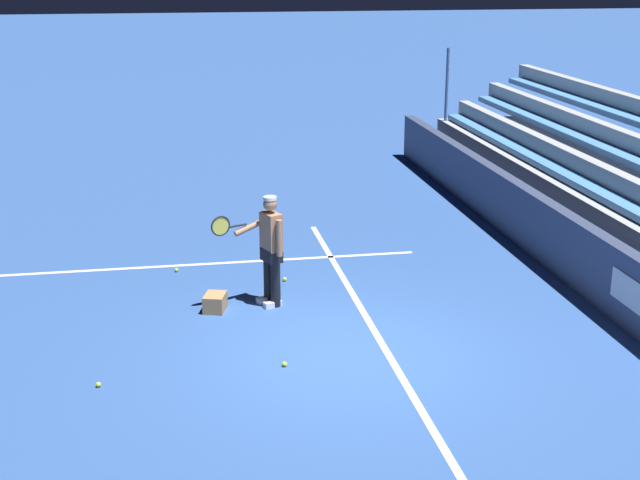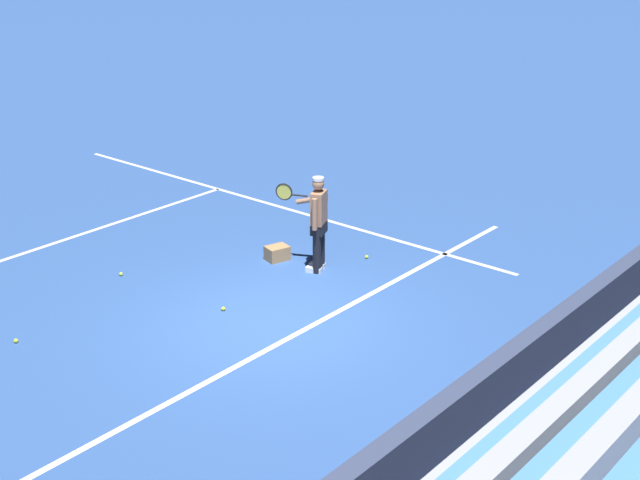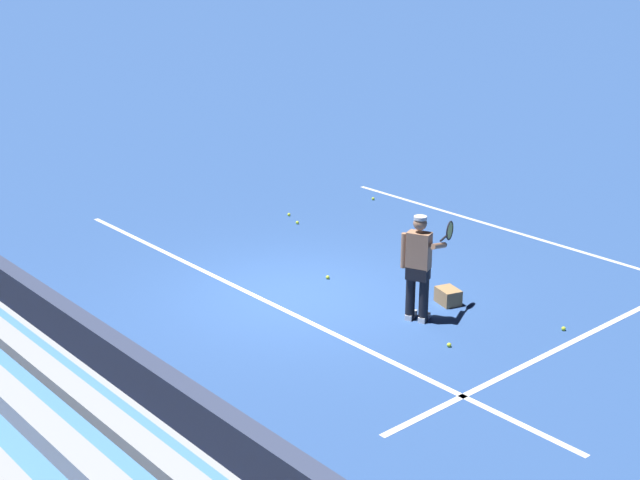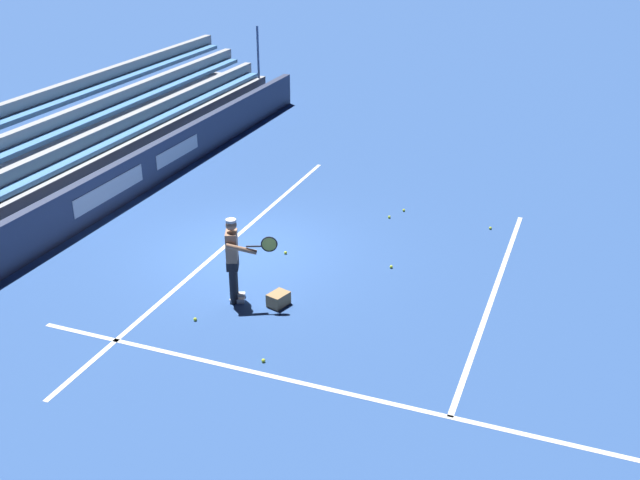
{
  "view_description": "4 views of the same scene",
  "coord_description": "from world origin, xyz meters",
  "px_view_note": "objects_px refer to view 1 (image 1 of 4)",
  "views": [
    {
      "loc": [
        -10.7,
        2.32,
        5.1
      ],
      "look_at": [
        1.73,
        0.12,
        1.1
      ],
      "focal_mm": 50.0,
      "sensor_mm": 36.0,
      "label": 1
    },
    {
      "loc": [
        -9.02,
        -8.49,
        6.25
      ],
      "look_at": [
        0.81,
        -0.25,
        1.21
      ],
      "focal_mm": 50.0,
      "sensor_mm": 36.0,
      "label": 2
    },
    {
      "loc": [
        10.69,
        -8.73,
        5.79
      ],
      "look_at": [
        1.06,
        -0.33,
        1.34
      ],
      "focal_mm": 50.0,
      "sensor_mm": 36.0,
      "label": 3
    },
    {
      "loc": [
        13.36,
        6.92,
        7.23
      ],
      "look_at": [
        0.37,
        1.95,
        0.75
      ],
      "focal_mm": 42.0,
      "sensor_mm": 36.0,
      "label": 4
    }
  ],
  "objects_px": {
    "ball_box_cardboard": "(215,302)",
    "tennis_ball_far_right": "(176,270)",
    "tennis_ball_on_baseline": "(285,279)",
    "tennis_player": "(270,249)",
    "tennis_ball_near_player": "(98,385)",
    "tennis_ball_far_left": "(285,364)"
  },
  "relations": [
    {
      "from": "ball_box_cardboard",
      "to": "tennis_ball_far_right",
      "type": "distance_m",
      "value": 1.94
    },
    {
      "from": "tennis_ball_on_baseline",
      "to": "tennis_ball_far_right",
      "type": "xyz_separation_m",
      "value": [
        0.77,
        1.75,
        0.0
      ]
    },
    {
      "from": "tennis_player",
      "to": "tennis_ball_near_player",
      "type": "distance_m",
      "value": 3.54
    },
    {
      "from": "tennis_player",
      "to": "tennis_ball_near_player",
      "type": "height_order",
      "value": "tennis_player"
    },
    {
      "from": "ball_box_cardboard",
      "to": "tennis_ball_far_left",
      "type": "bearing_deg",
      "value": -160.06
    },
    {
      "from": "tennis_player",
      "to": "ball_box_cardboard",
      "type": "height_order",
      "value": "tennis_player"
    },
    {
      "from": "tennis_ball_far_left",
      "to": "tennis_ball_on_baseline",
      "type": "relative_size",
      "value": 1.0
    },
    {
      "from": "tennis_player",
      "to": "ball_box_cardboard",
      "type": "xyz_separation_m",
      "value": [
        -0.12,
        0.86,
        -0.76
      ]
    },
    {
      "from": "tennis_player",
      "to": "tennis_ball_far_left",
      "type": "xyz_separation_m",
      "value": [
        -2.23,
        0.09,
        -0.86
      ]
    },
    {
      "from": "tennis_player",
      "to": "tennis_ball_far_left",
      "type": "height_order",
      "value": "tennis_player"
    },
    {
      "from": "tennis_player",
      "to": "tennis_ball_far_right",
      "type": "xyz_separation_m",
      "value": [
        1.75,
        1.4,
        -0.86
      ]
    },
    {
      "from": "tennis_ball_far_left",
      "to": "tennis_ball_near_player",
      "type": "bearing_deg",
      "value": 94.22
    },
    {
      "from": "tennis_player",
      "to": "tennis_ball_on_baseline",
      "type": "height_order",
      "value": "tennis_player"
    },
    {
      "from": "tennis_player",
      "to": "tennis_ball_far_left",
      "type": "relative_size",
      "value": 25.98
    },
    {
      "from": "tennis_player",
      "to": "tennis_ball_near_player",
      "type": "bearing_deg",
      "value": 134.38
    },
    {
      "from": "tennis_ball_far_left",
      "to": "tennis_ball_far_right",
      "type": "bearing_deg",
      "value": 18.2
    },
    {
      "from": "tennis_ball_on_baseline",
      "to": "tennis_ball_far_right",
      "type": "distance_m",
      "value": 1.92
    },
    {
      "from": "tennis_ball_on_baseline",
      "to": "tennis_ball_far_right",
      "type": "relative_size",
      "value": 1.0
    },
    {
      "from": "ball_box_cardboard",
      "to": "tennis_ball_near_player",
      "type": "bearing_deg",
      "value": 145.08
    },
    {
      "from": "tennis_ball_far_left",
      "to": "tennis_ball_far_right",
      "type": "xyz_separation_m",
      "value": [
        3.97,
        1.31,
        0.0
      ]
    },
    {
      "from": "tennis_ball_on_baseline",
      "to": "tennis_ball_far_right",
      "type": "height_order",
      "value": "same"
    },
    {
      "from": "tennis_ball_near_player",
      "to": "tennis_ball_far_right",
      "type": "relative_size",
      "value": 1.0
    }
  ]
}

